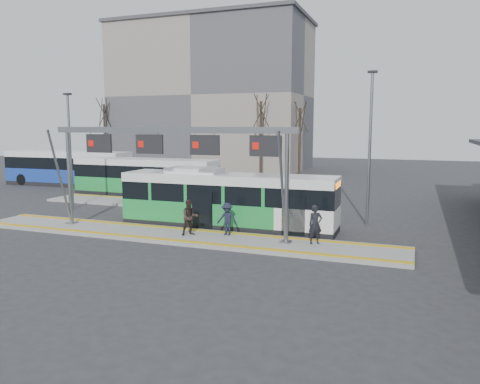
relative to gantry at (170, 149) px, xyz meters
The scene contains 18 objects.
ground 4.32m from the gantry, 36.20° to the right, with size 120.00×120.00×0.00m, color #2D2D30.
platform_main 4.25m from the gantry, 36.20° to the right, with size 22.00×3.00×0.15m, color gray.
platform_second 9.55m from the gantry, 115.25° to the left, with size 20.00×3.00×0.15m, color gray.
tactile_main 4.16m from the gantry, 36.20° to the right, with size 22.00×2.65×0.02m.
tactile_second 10.47m from the gantry, 112.32° to the left, with size 20.00×0.35×0.02m.
gantry is the anchor object (origin of this frame).
apartment_block 38.58m from the gantry, 110.90° to the left, with size 24.50×12.50×18.40m.
hero_bus 4.35m from the gantry, 54.25° to the left, with size 11.56×2.61×3.17m.
bg_bus_green 14.05m from the gantry, 127.05° to the left, with size 11.56×2.50×2.89m.
bg_bus_blue 23.33m from the gantry, 142.55° to the left, with size 12.01×3.06×3.11m.
passenger_a 7.86m from the gantry, ahead, with size 0.64×0.42×1.76m, color black.
passenger_b 3.47m from the gantry, ahead, with size 0.84×0.66×1.73m, color #2F211F.
passenger_c 4.40m from the gantry, ahead, with size 1.02×0.59×1.58m, color #1A1D2F.
tree_left 28.22m from the gantry, 99.03° to the left, with size 1.40×1.40×9.04m.
tree_mid 31.09m from the gantry, 91.74° to the left, with size 1.40×1.40×8.33m.
tree_far 38.81m from the gantry, 131.06° to the left, with size 1.40×1.40×9.14m.
lamp_west 10.67m from the gantry, 155.71° to the left, with size 0.50×0.25×7.46m.
lamp_east 10.63m from the gantry, 33.59° to the left, with size 0.50×0.25×8.26m.
Camera 1 is at (10.83, -19.80, 5.40)m, focal length 35.00 mm.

